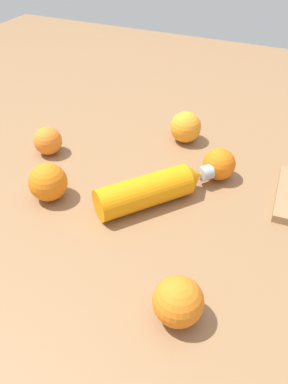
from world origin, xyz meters
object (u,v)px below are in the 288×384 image
object	(u,v)px
orange_2	(178,301)
orange_4	(185,127)
water_bottle	(153,189)
orange_1	(48,141)
orange_3	(219,164)
orange_0	(48,182)

from	to	relation	value
orange_2	orange_4	distance (m)	0.54
water_bottle	orange_1	distance (m)	0.33
orange_1	orange_2	world-z (taller)	orange_2
orange_2	orange_3	bearing A→B (deg)	96.24
orange_4	water_bottle	bearing A→B (deg)	-84.99
orange_0	orange_4	distance (m)	0.40
orange_0	orange_3	distance (m)	0.39
orange_2	orange_3	xyz separation A→B (m)	(-0.04, 0.39, -0.00)
orange_1	orange_4	distance (m)	0.36
orange_0	orange_4	size ratio (longest dim) A/B	1.02
orange_0	orange_4	world-z (taller)	orange_0
orange_2	orange_3	size ratio (longest dim) A/B	1.07
orange_2	orange_3	world-z (taller)	orange_2
orange_1	orange_3	world-z (taller)	orange_3
orange_3	orange_4	size ratio (longest dim) A/B	0.92
water_bottle	orange_1	size ratio (longest dim) A/B	3.42
water_bottle	orange_4	size ratio (longest dim) A/B	2.97
orange_1	orange_2	size ratio (longest dim) A/B	0.88
orange_3	orange_2	bearing A→B (deg)	-83.76
water_bottle	orange_2	world-z (taller)	orange_2
orange_0	orange_1	xyz separation A→B (m)	(-0.11, 0.15, -0.01)
water_bottle	orange_1	bearing A→B (deg)	117.10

